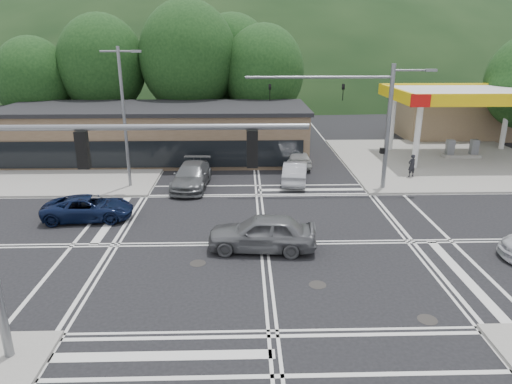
{
  "coord_description": "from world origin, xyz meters",
  "views": [
    {
      "loc": [
        -0.93,
        -20.13,
        9.39
      ],
      "look_at": [
        -0.27,
        3.66,
        1.4
      ],
      "focal_mm": 32.0,
      "sensor_mm": 36.0,
      "label": 1
    }
  ],
  "objects_px": {
    "car_queue_a": "(295,172)",
    "car_queue_b": "(296,156)",
    "car_grey_center": "(262,233)",
    "car_northbound": "(192,176)",
    "pedestrian": "(412,166)",
    "car_blue_west": "(88,208)"
  },
  "relations": [
    {
      "from": "car_blue_west",
      "to": "car_northbound",
      "type": "distance_m",
      "value": 7.53
    },
    {
      "from": "car_blue_west",
      "to": "car_queue_a",
      "type": "bearing_deg",
      "value": -65.59
    },
    {
      "from": "car_queue_a",
      "to": "car_grey_center",
      "type": "bearing_deg",
      "value": 84.16
    },
    {
      "from": "car_grey_center",
      "to": "pedestrian",
      "type": "xyz_separation_m",
      "value": [
        10.99,
        11.18,
        0.1
      ]
    },
    {
      "from": "car_blue_west",
      "to": "car_queue_b",
      "type": "height_order",
      "value": "car_queue_b"
    },
    {
      "from": "car_queue_a",
      "to": "car_queue_b",
      "type": "distance_m",
      "value": 4.4
    },
    {
      "from": "car_blue_west",
      "to": "pedestrian",
      "type": "relative_size",
      "value": 2.94
    },
    {
      "from": "car_queue_b",
      "to": "pedestrian",
      "type": "relative_size",
      "value": 2.85
    },
    {
      "from": "car_queue_a",
      "to": "car_queue_b",
      "type": "height_order",
      "value": "car_queue_b"
    },
    {
      "from": "car_blue_west",
      "to": "car_queue_a",
      "type": "distance_m",
      "value": 13.63
    },
    {
      "from": "car_queue_a",
      "to": "car_queue_b",
      "type": "relative_size",
      "value": 0.97
    },
    {
      "from": "car_queue_b",
      "to": "car_northbound",
      "type": "xyz_separation_m",
      "value": [
        -7.53,
        -5.2,
        0.0
      ]
    },
    {
      "from": "car_queue_a",
      "to": "pedestrian",
      "type": "bearing_deg",
      "value": -166.75
    },
    {
      "from": "car_grey_center",
      "to": "car_northbound",
      "type": "relative_size",
      "value": 0.93
    },
    {
      "from": "car_blue_west",
      "to": "car_queue_a",
      "type": "relative_size",
      "value": 1.06
    },
    {
      "from": "car_blue_west",
      "to": "car_northbound",
      "type": "bearing_deg",
      "value": -45.68
    },
    {
      "from": "car_queue_a",
      "to": "car_northbound",
      "type": "distance_m",
      "value": 7.03
    },
    {
      "from": "car_northbound",
      "to": "car_queue_a",
      "type": "bearing_deg",
      "value": 10.68
    },
    {
      "from": "car_blue_west",
      "to": "pedestrian",
      "type": "height_order",
      "value": "pedestrian"
    },
    {
      "from": "car_grey_center",
      "to": "car_blue_west",
      "type": "bearing_deg",
      "value": -108.15
    },
    {
      "from": "car_blue_west",
      "to": "car_queue_b",
      "type": "bearing_deg",
      "value": -53.1
    },
    {
      "from": "pedestrian",
      "to": "car_blue_west",
      "type": "bearing_deg",
      "value": -0.85
    }
  ]
}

